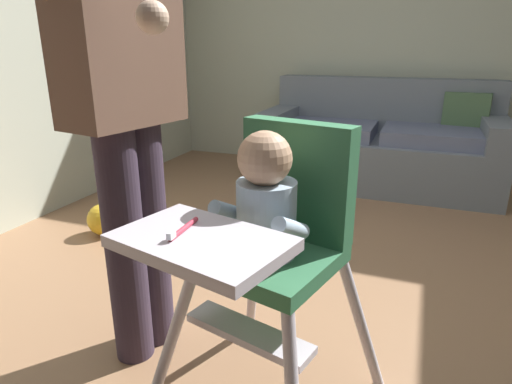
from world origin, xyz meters
name	(u,v)px	position (x,y,z in m)	size (l,w,h in m)	color
ground	(330,309)	(0.00, 0.00, -0.05)	(5.78, 6.52, 0.10)	#986E4D
wall_far	(398,21)	(0.00, 2.49, 1.33)	(4.98, 0.06, 2.66)	beige
wall_left	(0,9)	(-2.12, 0.30, 1.33)	(0.06, 5.52, 2.66)	beige
couch	(380,144)	(-0.01, 1.97, 0.33)	(1.90, 0.86, 0.86)	slate
high_chair	(271,226)	(-0.07, -0.68, 0.63)	(0.73, 0.82, 0.92)	silver
adult_standing	(126,102)	(-0.61, -0.58, 0.95)	(0.51, 0.56, 1.68)	#382B3C
toy_ball	(103,219)	(-1.48, 0.24, 0.10)	(0.20, 0.20, 0.20)	gold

